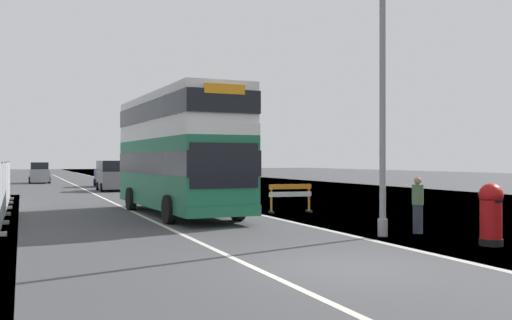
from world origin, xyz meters
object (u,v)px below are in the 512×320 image
at_px(red_pillar_postbox, 491,212).
at_px(car_receding_far, 39,173).
at_px(car_receding_mid, 108,174).
at_px(lamppost_foreground, 383,106).
at_px(roadworks_barrier, 290,194).
at_px(pedestrian_at_kerb, 418,205).
at_px(double_decker_bus, 178,151).
at_px(car_oncoming_near, 113,177).

distance_m(red_pillar_postbox, car_receding_far, 48.97).
bearing_deg(car_receding_mid, lamppost_foreground, -85.26).
height_order(roadworks_barrier, pedestrian_at_kerb, pedestrian_at_kerb).
relative_size(double_decker_bus, car_receding_far, 2.60).
distance_m(car_receding_mid, car_receding_far, 11.10).
relative_size(red_pillar_postbox, roadworks_barrier, 0.87).
xyz_separation_m(red_pillar_postbox, car_receding_mid, (-4.46, 38.18, 0.13)).
distance_m(red_pillar_postbox, car_receding_mid, 38.44).
bearing_deg(red_pillar_postbox, roadworks_barrier, 94.11).
distance_m(roadworks_barrier, car_receding_mid, 27.94).
relative_size(car_oncoming_near, car_receding_mid, 0.99).
distance_m(double_decker_bus, lamppost_foreground, 9.64).
height_order(red_pillar_postbox, pedestrian_at_kerb, pedestrian_at_kerb).
bearing_deg(red_pillar_postbox, car_receding_mid, 96.67).
relative_size(red_pillar_postbox, car_receding_mid, 0.41).
distance_m(roadworks_barrier, car_receding_far, 38.56).
relative_size(car_receding_far, pedestrian_at_kerb, 2.40).
xyz_separation_m(lamppost_foreground, red_pillar_postbox, (1.51, -2.61, -2.89)).
xyz_separation_m(lamppost_foreground, car_receding_far, (-8.07, 45.41, -2.84)).
xyz_separation_m(double_decker_bus, car_oncoming_near, (0.24, 19.63, -1.55)).
relative_size(car_receding_mid, car_receding_far, 0.95).
height_order(lamppost_foreground, car_receding_far, lamppost_foreground).
xyz_separation_m(double_decker_bus, pedestrian_at_kerb, (5.16, -8.61, -1.71)).
bearing_deg(pedestrian_at_kerb, roadworks_barrier, 94.34).
height_order(car_oncoming_near, pedestrian_at_kerb, car_oncoming_near).
xyz_separation_m(roadworks_barrier, car_receding_far, (-8.83, 37.53, 0.17)).
bearing_deg(red_pillar_postbox, car_receding_far, 101.29).
height_order(car_receding_mid, car_receding_far, car_receding_mid).
distance_m(car_oncoming_near, pedestrian_at_kerb, 28.66).
bearing_deg(car_receding_far, lamppost_foreground, -79.92).
relative_size(lamppost_foreground, car_receding_mid, 2.07).
xyz_separation_m(double_decker_bus, red_pillar_postbox, (5.32, -11.38, -1.68)).
bearing_deg(double_decker_bus, pedestrian_at_kerb, -59.07).
relative_size(lamppost_foreground, car_oncoming_near, 2.10).
bearing_deg(red_pillar_postbox, double_decker_bus, 115.07).
relative_size(double_decker_bus, car_oncoming_near, 2.76).
bearing_deg(double_decker_bus, roadworks_barrier, -11.04).
bearing_deg(car_receding_mid, pedestrian_at_kerb, -83.08).
relative_size(double_decker_bus, car_receding_mid, 2.72).
bearing_deg(lamppost_foreground, car_receding_mid, 94.74).
distance_m(double_decker_bus, car_oncoming_near, 19.69).
relative_size(car_oncoming_near, car_receding_far, 0.94).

